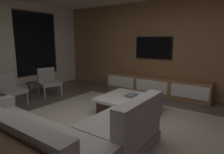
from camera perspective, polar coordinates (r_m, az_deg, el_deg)
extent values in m
plane|color=#564C44|center=(3.62, -4.71, -15.20)|extent=(9.20, 9.20, 0.00)
cube|color=black|center=(6.84, -21.38, 9.02)|extent=(1.52, 0.02, 2.02)
cube|color=black|center=(6.83, -21.31, 9.02)|extent=(1.40, 0.03, 1.90)
cube|color=#8E6642|center=(5.93, 14.68, 8.25)|extent=(0.12, 7.80, 2.70)
cube|color=#ADA391|center=(3.81, -0.04, -13.66)|extent=(3.20, 3.80, 0.01)
cube|color=gray|center=(3.01, -23.60, -20.05)|extent=(0.90, 2.50, 0.18)
cube|color=#9E9991|center=(2.91, -23.93, -16.48)|extent=(0.86, 2.42, 0.24)
cube|color=gray|center=(3.08, 1.75, -18.33)|extent=(1.10, 0.90, 0.18)
cube|color=#9E9991|center=(2.98, 1.77, -14.81)|extent=(1.07, 0.86, 0.24)
cube|color=#9E9991|center=(2.69, 8.14, -10.41)|extent=(1.10, 0.20, 0.40)
cube|color=#B2A893|center=(2.45, -25.47, -14.63)|extent=(0.10, 0.36, 0.36)
cube|color=#482E1E|center=(4.35, 4.77, -8.48)|extent=(1.00, 1.00, 0.30)
cube|color=white|center=(4.29, 4.81, -6.22)|extent=(1.16, 1.16, 0.06)
cube|color=#9E7DC7|center=(4.32, 5.67, -5.55)|extent=(0.22, 0.22, 0.02)
cube|color=slate|center=(4.31, 5.59, -5.25)|extent=(0.27, 0.19, 0.02)
cylinder|color=#B2ADA0|center=(5.72, -14.56, -3.70)|extent=(0.04, 0.04, 0.36)
cylinder|color=#B2ADA0|center=(5.56, -19.09, -4.40)|extent=(0.04, 0.04, 0.36)
cylinder|color=#B2ADA0|center=(6.17, -16.44, -2.74)|extent=(0.04, 0.04, 0.36)
cylinder|color=#B2ADA0|center=(6.02, -20.68, -3.35)|extent=(0.04, 0.04, 0.36)
cube|color=#9E9991|center=(5.82, -17.80, -1.81)|extent=(0.68, 0.69, 0.08)
cube|color=#9E9991|center=(6.00, -18.74, 0.74)|extent=(0.49, 0.21, 0.38)
cylinder|color=#B2ADA0|center=(5.24, -23.50, -5.63)|extent=(0.04, 0.04, 0.36)
cylinder|color=#B2ADA0|center=(4.99, -27.98, -6.82)|extent=(0.04, 0.04, 0.36)
cylinder|color=#B2ADA0|center=(5.64, -26.50, -4.73)|extent=(0.04, 0.04, 0.36)
cube|color=#9E9991|center=(5.27, -27.36, -3.83)|extent=(0.58, 0.60, 0.08)
cube|color=#9E9991|center=(5.43, -28.92, -1.09)|extent=(0.49, 0.12, 0.38)
cylinder|color=#333338|center=(5.59, -23.13, -4.06)|extent=(0.03, 0.03, 0.46)
cylinder|color=#333338|center=(5.69, -21.42, -3.68)|extent=(0.03, 0.03, 0.46)
cylinder|color=#333338|center=(5.72, -22.81, -3.70)|extent=(0.03, 0.03, 0.46)
cylinder|color=#333338|center=(5.59, -22.43, -1.71)|extent=(0.32, 0.32, 0.02)
cube|color=#8E6642|center=(5.85, 12.27, -2.47)|extent=(0.44, 3.10, 0.52)
cube|color=white|center=(5.32, 21.68, -4.07)|extent=(0.02, 0.93, 0.33)
cube|color=white|center=(5.64, 11.35, -2.67)|extent=(0.02, 0.93, 0.33)
cube|color=white|center=(6.12, 2.40, -1.38)|extent=(0.02, 0.93, 0.33)
cube|color=#39281A|center=(5.58, 20.12, -5.04)|extent=(0.33, 0.68, 0.19)
cube|color=#448F6E|center=(5.52, 22.72, -5.40)|extent=(0.03, 0.04, 0.19)
cube|color=#4BBD5A|center=(5.56, 21.39, -5.43)|extent=(0.03, 0.04, 0.15)
cube|color=#4F40CE|center=(5.59, 20.10, -5.24)|extent=(0.03, 0.04, 0.15)
cube|color=gray|center=(5.62, 18.82, -5.09)|extent=(0.03, 0.04, 0.14)
cube|color=#9D84A8|center=(5.65, 17.57, -4.77)|extent=(0.03, 0.04, 0.17)
cube|color=black|center=(5.92, 12.03, 8.36)|extent=(0.04, 1.12, 0.64)
cube|color=black|center=(5.92, 12.01, 8.36)|extent=(0.05, 1.08, 0.60)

